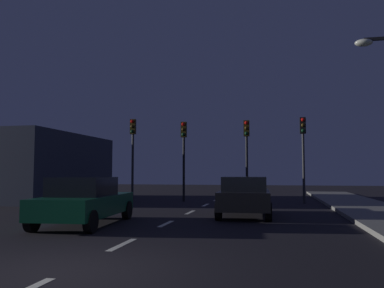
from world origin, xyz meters
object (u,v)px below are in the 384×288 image
object	(u,v)px
traffic_signal_far_right	(303,143)
car_stopped_ahead	(245,196)
traffic_signal_center_right	(247,144)
traffic_signal_far_left	(133,143)
traffic_signal_center_left	(184,145)
car_adjacent_lane	(85,201)

from	to	relation	value
traffic_signal_far_right	car_stopped_ahead	distance (m)	8.00
traffic_signal_far_right	car_stopped_ahead	bearing A→B (deg)	-110.92
traffic_signal_far_right	car_stopped_ahead	xyz separation A→B (m)	(-2.71, -7.09, -2.54)
traffic_signal_center_right	traffic_signal_far_right	size ratio (longest dim) A/B	0.98
traffic_signal_far_left	traffic_signal_far_right	xyz separation A→B (m)	(9.86, -0.00, -0.10)
car_stopped_ahead	traffic_signal_far_right	bearing A→B (deg)	69.08
traffic_signal_center_left	traffic_signal_center_right	xyz separation A→B (m)	(3.64, -0.00, -0.01)
car_stopped_ahead	traffic_signal_center_right	bearing A→B (deg)	93.01
traffic_signal_far_left	traffic_signal_center_right	bearing A→B (deg)	-0.00
traffic_signal_center_left	traffic_signal_center_right	bearing A→B (deg)	-0.00
traffic_signal_far_right	car_adjacent_lane	world-z (taller)	traffic_signal_far_right
traffic_signal_center_left	traffic_signal_far_right	size ratio (longest dim) A/B	0.98
traffic_signal_center_left	car_adjacent_lane	bearing A→B (deg)	-94.17
traffic_signal_center_left	car_stopped_ahead	world-z (taller)	traffic_signal_center_left
traffic_signal_center_left	traffic_signal_center_right	distance (m)	3.64
traffic_signal_center_left	car_adjacent_lane	world-z (taller)	traffic_signal_center_left
traffic_signal_far_left	car_stopped_ahead	xyz separation A→B (m)	(7.15, -7.09, -2.64)
traffic_signal_far_right	traffic_signal_center_left	bearing A→B (deg)	-180.00
traffic_signal_center_right	car_adjacent_lane	xyz separation A→B (m)	(-4.43, -10.71, -2.48)
traffic_signal_far_left	car_stopped_ahead	world-z (taller)	traffic_signal_far_left
car_stopped_ahead	traffic_signal_center_left	bearing A→B (deg)	119.55
traffic_signal_far_left	car_adjacent_lane	world-z (taller)	traffic_signal_far_left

